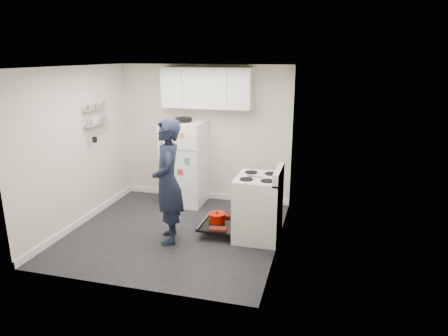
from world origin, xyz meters
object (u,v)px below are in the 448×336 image
(electric_range, at_px, (257,208))
(person, at_px, (168,182))
(open_oven_door, at_px, (219,221))
(refrigerator, at_px, (185,163))

(electric_range, height_order, person, person)
(open_oven_door, distance_m, refrigerator, 1.56)
(refrigerator, bearing_deg, person, -78.33)
(person, bearing_deg, electric_range, 86.92)
(electric_range, relative_size, open_oven_door, 1.57)
(open_oven_door, relative_size, person, 0.39)
(electric_range, xyz_separation_m, person, (-1.23, -0.44, 0.44))
(electric_range, xyz_separation_m, refrigerator, (-1.55, 1.10, 0.30))
(open_oven_door, bearing_deg, electric_range, -0.80)
(electric_range, height_order, open_oven_door, electric_range)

